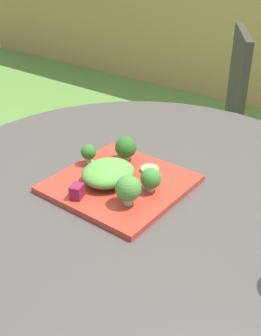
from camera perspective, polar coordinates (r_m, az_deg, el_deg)
The scene contains 11 objects.
patio_table at distance 1.13m, azimuth 1.28°, elevation -10.65°, with size 1.08×1.08×0.73m.
patio_chair at distance 1.94m, azimuth 10.84°, elevation 7.42°, with size 0.60×0.60×0.90m.
salad_plate at distance 0.97m, azimuth -1.47°, elevation -2.19°, with size 0.29×0.29×0.01m, color #AD3323.
fork at distance 1.00m, azimuth -2.92°, elevation -0.48°, with size 0.15×0.04×0.00m.
lettuce_mound at distance 0.95m, azimuth -3.14°, elevation -0.67°, with size 0.12×0.13×0.05m, color #519338.
broccoli_floret_0 at distance 0.92m, azimuth 2.86°, elevation -1.48°, with size 0.05×0.05×0.06m.
broccoli_floret_1 at distance 1.04m, azimuth -0.66°, elevation 2.89°, with size 0.06×0.06×0.06m.
broccoli_floret_2 at distance 0.87m, azimuth -0.32°, elevation -2.91°, with size 0.06×0.06×0.07m.
broccoli_floret_3 at distance 1.03m, azimuth -5.86°, elevation 2.17°, with size 0.04×0.04×0.05m.
cucumber_slice_0 at distance 1.01m, azimuth 2.70°, elevation -0.20°, with size 0.04×0.04×0.01m, color #8EB766.
beet_chunk_0 at distance 0.91m, azimuth -7.47°, elevation -3.25°, with size 0.03×0.02×0.03m, color maroon.
Camera 1 is at (0.50, -0.69, 1.25)m, focal length 43.75 mm.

